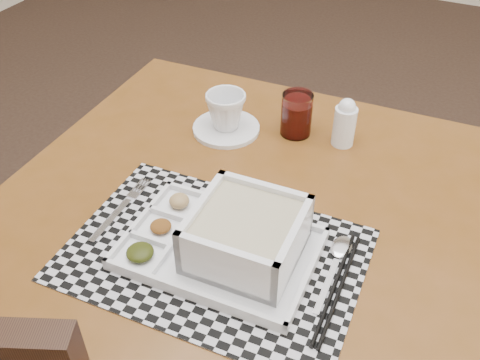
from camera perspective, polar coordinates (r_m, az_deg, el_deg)
name	(u,v)px	position (r m, az deg, el deg)	size (l,w,h in m)	color
floor	(307,237)	(1.92, 7.14, -6.00)	(5.00, 5.00, 0.00)	black
dining_table	(240,231)	(1.06, 0.03, -5.49)	(0.95, 0.95, 0.68)	#5C3610
placemat	(214,255)	(0.92, -2.77, -7.95)	(0.49, 0.34, 0.00)	#B6B6BE
serving_tray	(237,240)	(0.89, -0.28, -6.39)	(0.33, 0.23, 0.10)	white
fork	(123,207)	(1.02, -12.42, -2.87)	(0.02, 0.19, 0.00)	silver
spoon	(340,252)	(0.93, 10.58, -7.61)	(0.04, 0.18, 0.01)	silver
chopsticks	(337,288)	(0.88, 10.32, -11.23)	(0.03, 0.24, 0.01)	black
saucer	(226,128)	(1.20, -1.48, 5.53)	(0.15, 0.15, 0.01)	white
cup	(226,111)	(1.18, -1.51, 7.40)	(0.09, 0.09, 0.08)	white
juice_glass	(296,116)	(1.18, 6.04, 6.83)	(0.07, 0.07, 0.10)	white
creamer_bottle	(345,123)	(1.16, 11.11, 6.01)	(0.05, 0.05, 0.11)	white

